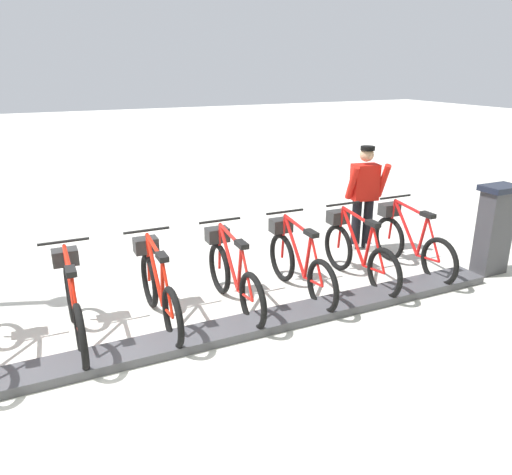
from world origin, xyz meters
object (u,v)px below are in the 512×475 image
(bike_docked_1, at_px, (357,251))
(bike_docked_3, at_px, (232,274))
(payment_kiosk, at_px, (494,228))
(bike_docked_5, at_px, (73,303))
(bike_docked_4, at_px, (158,288))
(bike_docked_2, at_px, (298,262))
(worker_near_rack, at_px, (364,194))
(bike_docked_0, at_px, (410,242))

(bike_docked_1, height_order, bike_docked_3, same)
(bike_docked_1, distance_m, bike_docked_3, 1.84)
(payment_kiosk, bearing_deg, bike_docked_1, 73.30)
(bike_docked_3, distance_m, bike_docked_5, 1.84)
(bike_docked_5, bearing_deg, bike_docked_4, -90.00)
(bike_docked_2, xyz_separation_m, bike_docked_3, (0.00, 0.92, 0.00))
(bike_docked_1, xyz_separation_m, bike_docked_5, (0.00, 3.68, 0.00))
(payment_kiosk, relative_size, worker_near_rack, 0.77)
(bike_docked_2, bearing_deg, bike_docked_4, 90.00)
(bike_docked_5, bearing_deg, worker_near_rack, -77.32)
(bike_docked_1, distance_m, bike_docked_2, 0.92)
(bike_docked_0, bearing_deg, bike_docked_4, 90.00)
(payment_kiosk, height_order, worker_near_rack, worker_near_rack)
(bike_docked_2, height_order, bike_docked_4, same)
(worker_near_rack, bearing_deg, bike_docked_0, -175.51)
(bike_docked_5, bearing_deg, bike_docked_1, -90.00)
(bike_docked_0, height_order, bike_docked_5, same)
(bike_docked_0, relative_size, worker_near_rack, 1.04)
(bike_docked_0, bearing_deg, bike_docked_3, 90.00)
(bike_docked_3, relative_size, bike_docked_4, 1.00)
(bike_docked_0, xyz_separation_m, bike_docked_4, (0.00, 3.68, 0.00))
(bike_docked_4, relative_size, bike_docked_5, 1.00)
(bike_docked_1, relative_size, bike_docked_5, 1.00)
(bike_docked_3, height_order, bike_docked_4, same)
(bike_docked_2, relative_size, bike_docked_3, 1.00)
(payment_kiosk, xyz_separation_m, bike_docked_4, (0.57, 4.66, -0.24))
(payment_kiosk, xyz_separation_m, worker_near_rack, (1.59, 1.07, 0.24))
(bike_docked_0, distance_m, bike_docked_4, 3.68)
(bike_docked_1, bearing_deg, bike_docked_3, 90.00)
(bike_docked_1, relative_size, bike_docked_2, 1.00)
(bike_docked_5, distance_m, worker_near_rack, 4.65)
(bike_docked_5, bearing_deg, bike_docked_2, -90.00)
(bike_docked_0, distance_m, bike_docked_2, 1.84)
(bike_docked_2, distance_m, bike_docked_5, 2.76)
(bike_docked_1, relative_size, bike_docked_4, 1.00)
(bike_docked_0, relative_size, bike_docked_5, 1.00)
(worker_near_rack, bearing_deg, bike_docked_3, 110.79)
(bike_docked_3, bearing_deg, bike_docked_4, 90.00)
(bike_docked_1, height_order, bike_docked_4, same)
(bike_docked_4, bearing_deg, bike_docked_2, -90.00)
(bike_docked_2, height_order, bike_docked_5, same)
(payment_kiosk, bearing_deg, bike_docked_2, 78.56)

